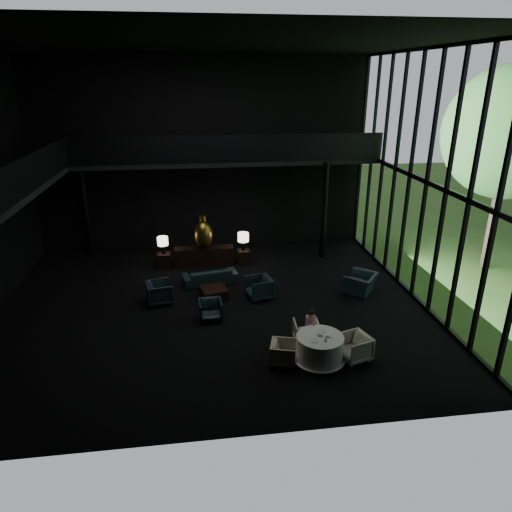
{
  "coord_description": "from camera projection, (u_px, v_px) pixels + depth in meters",
  "views": [
    {
      "loc": [
        -0.4,
        -13.56,
        7.12
      ],
      "look_at": [
        1.5,
        0.5,
        1.54
      ],
      "focal_mm": 32.0,
      "sensor_mm": 36.0,
      "label": 1
    }
  ],
  "objects": [
    {
      "name": "wall_front",
      "position": [
        222.0,
        264.0,
        8.17
      ],
      "size": [
        14.0,
        0.04,
        8.0
      ],
      "primitive_type": "cube",
      "color": "black",
      "rests_on": "ground"
    },
    {
      "name": "lounge_armchair_east",
      "position": [
        259.0,
        286.0,
        15.63
      ],
      "size": [
        0.97,
        1.01,
        0.88
      ],
      "primitive_type": "imported",
      "rotation": [
        0.0,
        0.0,
        -1.36
      ],
      "color": "black",
      "rests_on": "floor"
    },
    {
      "name": "curtain_wall",
      "position": [
        427.0,
        182.0,
        14.57
      ],
      "size": [
        0.2,
        12.0,
        8.0
      ],
      "primitive_type": null,
      "color": "black",
      "rests_on": "ground"
    },
    {
      "name": "side_table_right",
      "position": [
        243.0,
        256.0,
        18.68
      ],
      "size": [
        0.49,
        0.49,
        0.54
      ],
      "primitive_type": "cube",
      "color": "black",
      "rests_on": "floor"
    },
    {
      "name": "dining_chair_east",
      "position": [
        354.0,
        346.0,
        12.23
      ],
      "size": [
        0.91,
        0.94,
        0.78
      ],
      "primitive_type": "imported",
      "rotation": [
        0.0,
        0.0,
        -1.26
      ],
      "color": "tan",
      "rests_on": "floor"
    },
    {
      "name": "coffee_cup",
      "position": [
        327.0,
        336.0,
        11.96
      ],
      "size": [
        0.11,
        0.11,
        0.06
      ],
      "primitive_type": "cylinder",
      "rotation": [
        0.0,
        0.0,
        0.35
      ],
      "color": "white",
      "rests_on": "saucer"
    },
    {
      "name": "dining_chair_west",
      "position": [
        284.0,
        353.0,
        12.08
      ],
      "size": [
        0.69,
        0.72,
        0.61
      ],
      "primitive_type": "imported",
      "rotation": [
        0.0,
        0.0,
        1.3
      ],
      "color": "#BFB5A3",
      "rests_on": "floor"
    },
    {
      "name": "ceiling",
      "position": [
        203.0,
        42.0,
        12.24
      ],
      "size": [
        14.0,
        12.0,
        0.02
      ],
      "primitive_type": "cube",
      "color": "black",
      "rests_on": "ground"
    },
    {
      "name": "railing_left",
      "position": [
        30.0,
        173.0,
        12.86
      ],
      "size": [
        0.06,
        12.0,
        1.0
      ],
      "primitive_type": "cube",
      "color": "black",
      "rests_on": "mezzanine_left"
    },
    {
      "name": "plate_b",
      "position": [
        323.0,
        331.0,
        12.26
      ],
      "size": [
        0.27,
        0.27,
        0.01
      ],
      "primitive_type": "cylinder",
      "rotation": [
        0.0,
        0.0,
        -0.42
      ],
      "color": "white",
      "rests_on": "dining_table"
    },
    {
      "name": "table_lamp_left",
      "position": [
        163.0,
        242.0,
        17.95
      ],
      "size": [
        0.42,
        0.42,
        0.7
      ],
      "color": "black",
      "rests_on": "side_table_left"
    },
    {
      "name": "dining_table",
      "position": [
        319.0,
        350.0,
        12.16
      ],
      "size": [
        1.43,
        1.43,
        0.75
      ],
      "color": "white",
      "rests_on": "floor"
    },
    {
      "name": "side_table_left",
      "position": [
        164.0,
        260.0,
        18.25
      ],
      "size": [
        0.52,
        0.52,
        0.57
      ],
      "primitive_type": "cube",
      "color": "black",
      "rests_on": "floor"
    },
    {
      "name": "cereal_bowl",
      "position": [
        320.0,
        334.0,
        12.04
      ],
      "size": [
        0.17,
        0.17,
        0.09
      ],
      "primitive_type": "ellipsoid",
      "color": "white",
      "rests_on": "dining_table"
    },
    {
      "name": "lounge_armchair_south",
      "position": [
        211.0,
        310.0,
        14.25
      ],
      "size": [
        0.68,
        0.64,
        0.67
      ],
      "primitive_type": "imported",
      "rotation": [
        0.0,
        0.0,
        0.05
      ],
      "color": "black",
      "rests_on": "floor"
    },
    {
      "name": "wall_back",
      "position": [
        203.0,
        156.0,
        19.23
      ],
      "size": [
        14.0,
        0.04,
        8.0
      ],
      "primitive_type": "cube",
      "color": "black",
      "rests_on": "ground"
    },
    {
      "name": "bronze_urn",
      "position": [
        203.0,
        235.0,
        17.98
      ],
      "size": [
        0.73,
        0.73,
        1.36
      ],
      "color": "olive",
      "rests_on": "console"
    },
    {
      "name": "column_nw",
      "position": [
        85.0,
        208.0,
        19.06
      ],
      "size": [
        0.24,
        0.24,
        4.0
      ],
      "primitive_type": "cylinder",
      "color": "black",
      "rests_on": "floor"
    },
    {
      "name": "dining_chair_north",
      "position": [
        306.0,
        332.0,
        13.04
      ],
      "size": [
        0.67,
        0.63,
        0.66
      ],
      "primitive_type": "imported",
      "rotation": [
        0.0,
        0.0,
        3.09
      ],
      "color": "beige",
      "rests_on": "floor"
    },
    {
      "name": "window_armchair",
      "position": [
        361.0,
        280.0,
        15.99
      ],
      "size": [
        1.25,
        1.31,
        0.96
      ],
      "primitive_type": "imported",
      "rotation": [
        0.0,
        0.0,
        -2.25
      ],
      "color": "black",
      "rests_on": "floor"
    },
    {
      "name": "mezzanine_back",
      "position": [
        229.0,
        160.0,
        18.44
      ],
      "size": [
        12.0,
        2.0,
        0.25
      ],
      "primitive_type": "cube",
      "color": "black",
      "rests_on": "wall_back"
    },
    {
      "name": "sofa",
      "position": [
        210.0,
        274.0,
        16.75
      ],
      "size": [
        1.95,
        0.9,
        0.74
      ],
      "primitive_type": "imported",
      "rotation": [
        0.0,
        0.0,
        3.33
      ],
      "color": "black",
      "rests_on": "floor"
    },
    {
      "name": "console",
      "position": [
        204.0,
        256.0,
        18.42
      ],
      "size": [
        2.36,
        0.54,
        0.75
      ],
      "primitive_type": "cube",
      "color": "black",
      "rests_on": "floor"
    },
    {
      "name": "floor",
      "position": [
        213.0,
        307.0,
        15.16
      ],
      "size": [
        14.0,
        12.0,
        0.02
      ],
      "primitive_type": "cube",
      "color": "black",
      "rests_on": "ground"
    },
    {
      "name": "child",
      "position": [
        311.0,
        320.0,
        12.8
      ],
      "size": [
        0.29,
        0.29,
        0.63
      ],
      "rotation": [
        0.0,
        0.0,
        3.14
      ],
      "color": "#C798A6",
      "rests_on": "dining_chair_north"
    },
    {
      "name": "plate_a",
      "position": [
        315.0,
        341.0,
        11.8
      ],
      "size": [
        0.22,
        0.22,
        0.01
      ],
      "primitive_type": "cylinder",
      "rotation": [
        0.0,
        0.0,
        -0.01
      ],
      "color": "white",
      "rests_on": "dining_table"
    },
    {
      "name": "cream_pot",
      "position": [
        326.0,
        340.0,
        11.77
      ],
      "size": [
        0.07,
        0.07,
        0.07
      ],
      "primitive_type": "cylinder",
      "rotation": [
        0.0,
        0.0,
        -0.15
      ],
      "color": "#99999E",
      "rests_on": "dining_table"
    },
    {
      "name": "column_ne",
      "position": [
        324.0,
        211.0,
        18.72
      ],
      "size": [
        0.24,
        0.24,
        4.0
      ],
      "primitive_type": "cylinder",
      "color": "black",
      "rests_on": "floor"
    },
    {
      "name": "saucer",
      "position": [
        331.0,
        337.0,
        11.95
      ],
      "size": [
        0.17,
        0.17,
        0.01
      ],
      "primitive_type": "cylinder",
      "rotation": [
        0.0,
        0.0,
        0.23
      ],
      "color": "white",
      "rests_on": "dining_table"
    },
    {
      "name": "railing_back",
      "position": [
        231.0,
        148.0,
        17.29
      ],
      "size": [
        12.0,
        0.06,
        1.0
      ],
      "primitive_type": "cube",
      "color": "black",
      "rests_on": "mezzanine_back"
    },
    {
      "name": "table_lamp_right",
      "position": [
        243.0,
        238.0,
        18.4
      ],
      "size": [
        0.44,
        0.44,
        0.74
      ],
      "color": "black",
      "rests_on": "side_table_right"
    },
    {
      "name": "tree_near",
      "position": [
        511.0,
        133.0,
        16.47
      ],
      "size": [
        4.8,
        4.8,
        7.65
      ],
      "color": "#382D23",
      "rests_on": "garden_ground"
    },
    {
      "name": "lounge_armchair_west",
      "position": [
        159.0,
        291.0,
        15.27
      ],
      "size": [
        0.96,
        1.0,
        0.89
      ],
      "primitive_type": "imported",
      "rotation": [
        0.0,
        0.0,
        1.76
      ],
      "color": "black",
      "rests_on": "floor"
    },
    {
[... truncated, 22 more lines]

